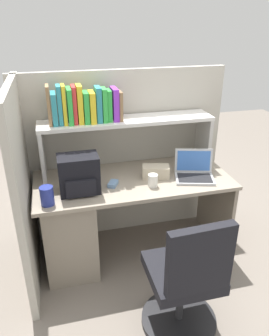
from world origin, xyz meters
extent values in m
plane|color=slate|center=(0.00, 0.00, 0.00)|extent=(8.00, 8.00, 0.00)
cube|color=gray|center=(0.00, 0.00, 0.71)|extent=(1.60, 0.70, 0.03)
cube|color=gray|center=(-0.55, 0.00, 0.35)|extent=(0.40, 0.64, 0.70)
cube|color=gray|center=(0.78, 0.00, 0.35)|extent=(0.03, 0.64, 0.70)
cube|color=#B2ADA0|center=(0.00, 0.38, 0.78)|extent=(1.84, 0.05, 1.55)
cube|color=#B2ADA0|center=(-0.85, -0.05, 0.78)|extent=(0.05, 1.06, 1.55)
cube|color=beige|center=(-0.70, 0.20, 0.94)|extent=(0.03, 0.28, 0.42)
cube|color=beige|center=(0.70, 0.20, 0.94)|extent=(0.03, 0.28, 0.42)
cube|color=silver|center=(0.00, 0.20, 1.17)|extent=(1.44, 0.28, 0.03)
cube|color=olive|center=(-0.61, 0.21, 1.33)|extent=(0.03, 0.15, 0.30)
cube|color=teal|center=(-0.57, 0.21, 1.30)|extent=(0.04, 0.17, 0.24)
cube|color=teal|center=(-0.53, 0.19, 1.33)|extent=(0.03, 0.13, 0.30)
cube|color=yellow|center=(-0.49, 0.20, 1.33)|extent=(0.03, 0.14, 0.30)
cube|color=green|center=(-0.45, 0.20, 1.32)|extent=(0.04, 0.18, 0.27)
cube|color=red|center=(-0.42, 0.21, 1.32)|extent=(0.03, 0.16, 0.29)
cube|color=yellow|center=(-0.38, 0.20, 1.33)|extent=(0.04, 0.15, 0.29)
cube|color=green|center=(-0.33, 0.19, 1.30)|extent=(0.04, 0.15, 0.24)
cube|color=yellow|center=(-0.28, 0.19, 1.30)|extent=(0.04, 0.17, 0.24)
cube|color=teal|center=(-0.23, 0.19, 1.32)|extent=(0.04, 0.14, 0.27)
cube|color=green|center=(-0.19, 0.19, 1.31)|extent=(0.04, 0.14, 0.26)
cube|color=green|center=(-0.15, 0.20, 1.30)|extent=(0.03, 0.14, 0.25)
cube|color=purple|center=(-0.10, 0.21, 1.31)|extent=(0.04, 0.18, 0.26)
cube|color=olive|center=(-0.06, 0.20, 1.30)|extent=(0.03, 0.14, 0.23)
cube|color=#B7BABF|center=(0.48, -0.14, 0.74)|extent=(0.36, 0.30, 0.02)
cube|color=black|center=(0.48, -0.15, 0.75)|extent=(0.31, 0.24, 0.00)
cube|color=#B7BABF|center=(0.52, -0.03, 0.85)|extent=(0.31, 0.13, 0.20)
cube|color=#3F72CC|center=(0.51, -0.03, 0.85)|extent=(0.27, 0.10, 0.17)
cube|color=black|center=(-0.44, -0.10, 0.88)|extent=(0.30, 0.20, 0.29)
cube|color=black|center=(-0.44, -0.21, 0.81)|extent=(0.22, 0.04, 0.13)
cube|color=#7299C6|center=(-0.18, -0.08, 0.75)|extent=(0.10, 0.12, 0.03)
cylinder|color=white|center=(0.12, -0.16, 0.78)|extent=(0.08, 0.08, 0.10)
cube|color=#BFB299|center=(0.19, -0.02, 0.78)|extent=(0.24, 0.17, 0.10)
cylinder|color=navy|center=(-0.68, -0.24, 0.80)|extent=(0.10, 0.10, 0.14)
cylinder|color=black|center=(0.12, -0.83, 0.02)|extent=(0.52, 0.52, 0.04)
cylinder|color=#262628|center=(0.12, -0.83, 0.24)|extent=(0.05, 0.05, 0.41)
cube|color=black|center=(0.12, -0.83, 0.45)|extent=(0.44, 0.44, 0.08)
cube|color=black|center=(0.13, -1.03, 0.71)|extent=(0.40, 0.08, 0.44)
camera|label=1|loc=(-0.58, -2.35, 1.97)|focal=35.38mm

